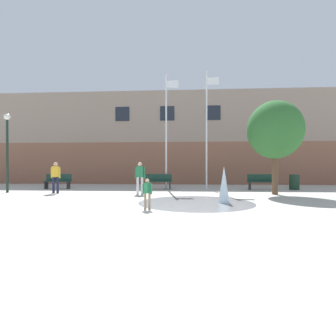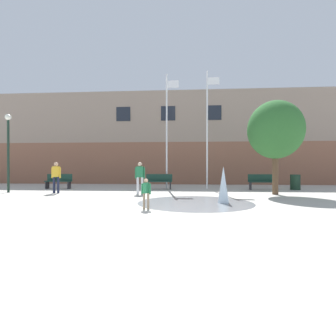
{
  "view_description": "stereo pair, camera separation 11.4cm",
  "coord_description": "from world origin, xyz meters",
  "px_view_note": "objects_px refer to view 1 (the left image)",
  "views": [
    {
      "loc": [
        1.38,
        -5.76,
        1.38
      ],
      "look_at": [
        0.54,
        7.05,
        1.3
      ],
      "focal_mm": 28.0,
      "sensor_mm": 36.0,
      "label": 1
    },
    {
      "loc": [
        1.49,
        -5.75,
        1.38
      ],
      "look_at": [
        0.54,
        7.05,
        1.3
      ],
      "focal_mm": 28.0,
      "sensor_mm": 36.0,
      "label": 2
    }
  ],
  "objects_px": {
    "teen_by_trashcan": "(56,175)",
    "street_tree_near_building": "(275,130)",
    "flagpole_right": "(207,126)",
    "lamp_post_left_lane": "(7,142)",
    "park_bench_under_left_flagpole": "(261,182)",
    "flagpole_left": "(167,128)",
    "trash_can": "(294,182)",
    "adult_watching": "(140,175)",
    "park_bench_far_left": "(58,181)",
    "child_in_fountain": "(147,191)",
    "park_bench_left_of_flagpoles": "(158,181)"
  },
  "relations": [
    {
      "from": "teen_by_trashcan",
      "to": "street_tree_near_building",
      "type": "distance_m",
      "value": 11.25
    },
    {
      "from": "flagpole_right",
      "to": "lamp_post_left_lane",
      "type": "distance_m",
      "value": 11.19
    },
    {
      "from": "park_bench_under_left_flagpole",
      "to": "teen_by_trashcan",
      "type": "relative_size",
      "value": 1.01
    },
    {
      "from": "teen_by_trashcan",
      "to": "flagpole_left",
      "type": "height_order",
      "value": "flagpole_left"
    },
    {
      "from": "flagpole_left",
      "to": "trash_can",
      "type": "bearing_deg",
      "value": -3.09
    },
    {
      "from": "flagpole_right",
      "to": "trash_can",
      "type": "height_order",
      "value": "flagpole_right"
    },
    {
      "from": "adult_watching",
      "to": "park_bench_under_left_flagpole",
      "type": "bearing_deg",
      "value": 27.3
    },
    {
      "from": "street_tree_near_building",
      "to": "flagpole_right",
      "type": "bearing_deg",
      "value": 134.58
    },
    {
      "from": "teen_by_trashcan",
      "to": "park_bench_far_left",
      "type": "bearing_deg",
      "value": 75.45
    },
    {
      "from": "flagpole_right",
      "to": "street_tree_near_building",
      "type": "relative_size",
      "value": 1.58
    },
    {
      "from": "flagpole_left",
      "to": "flagpole_right",
      "type": "bearing_deg",
      "value": 0.0
    },
    {
      "from": "street_tree_near_building",
      "to": "child_in_fountain",
      "type": "bearing_deg",
      "value": -139.15
    },
    {
      "from": "park_bench_under_left_flagpole",
      "to": "child_in_fountain",
      "type": "xyz_separation_m",
      "value": [
        -5.73,
        -7.51,
        0.1
      ]
    },
    {
      "from": "adult_watching",
      "to": "street_tree_near_building",
      "type": "bearing_deg",
      "value": 6.39
    },
    {
      "from": "child_in_fountain",
      "to": "adult_watching",
      "type": "bearing_deg",
      "value": -145.5
    },
    {
      "from": "park_bench_left_of_flagpoles",
      "to": "street_tree_near_building",
      "type": "distance_m",
      "value": 7.09
    },
    {
      "from": "park_bench_far_left",
      "to": "teen_by_trashcan",
      "type": "relative_size",
      "value": 1.01
    },
    {
      "from": "adult_watching",
      "to": "park_bench_far_left",
      "type": "bearing_deg",
      "value": 157.23
    },
    {
      "from": "adult_watching",
      "to": "child_in_fountain",
      "type": "distance_m",
      "value": 4.66
    },
    {
      "from": "trash_can",
      "to": "lamp_post_left_lane",
      "type": "bearing_deg",
      "value": -170.11
    },
    {
      "from": "adult_watching",
      "to": "flagpole_right",
      "type": "height_order",
      "value": "flagpole_right"
    },
    {
      "from": "child_in_fountain",
      "to": "park_bench_under_left_flagpole",
      "type": "bearing_deg",
      "value": 164.33
    },
    {
      "from": "park_bench_far_left",
      "to": "teen_by_trashcan",
      "type": "height_order",
      "value": "teen_by_trashcan"
    },
    {
      "from": "park_bench_under_left_flagpole",
      "to": "trash_can",
      "type": "bearing_deg",
      "value": 1.46
    },
    {
      "from": "adult_watching",
      "to": "flagpole_left",
      "type": "relative_size",
      "value": 0.22
    },
    {
      "from": "park_bench_under_left_flagpole",
      "to": "child_in_fountain",
      "type": "relative_size",
      "value": 1.62
    },
    {
      "from": "flagpole_right",
      "to": "street_tree_near_building",
      "type": "distance_m",
      "value": 4.42
    },
    {
      "from": "park_bench_left_of_flagpoles",
      "to": "park_bench_far_left",
      "type": "bearing_deg",
      "value": -178.37
    },
    {
      "from": "flagpole_right",
      "to": "trash_can",
      "type": "relative_size",
      "value": 8.07
    },
    {
      "from": "street_tree_near_building",
      "to": "teen_by_trashcan",
      "type": "bearing_deg",
      "value": -178.74
    },
    {
      "from": "teen_by_trashcan",
      "to": "child_in_fountain",
      "type": "distance_m",
      "value": 7.11
    },
    {
      "from": "flagpole_left",
      "to": "lamp_post_left_lane",
      "type": "bearing_deg",
      "value": -158.87
    },
    {
      "from": "park_bench_left_of_flagpoles",
      "to": "flagpole_right",
      "type": "height_order",
      "value": "flagpole_right"
    },
    {
      "from": "child_in_fountain",
      "to": "lamp_post_left_lane",
      "type": "xyz_separation_m",
      "value": [
        -8.11,
        4.81,
        2.1
      ]
    },
    {
      "from": "park_bench_far_left",
      "to": "child_in_fountain",
      "type": "height_order",
      "value": "child_in_fountain"
    },
    {
      "from": "flagpole_right",
      "to": "child_in_fountain",
      "type": "bearing_deg",
      "value": -107.84
    },
    {
      "from": "park_bench_under_left_flagpole",
      "to": "flagpole_right",
      "type": "relative_size",
      "value": 0.22
    },
    {
      "from": "park_bench_left_of_flagpoles",
      "to": "adult_watching",
      "type": "height_order",
      "value": "adult_watching"
    },
    {
      "from": "adult_watching",
      "to": "teen_by_trashcan",
      "type": "relative_size",
      "value": 1.0
    },
    {
      "from": "teen_by_trashcan",
      "to": "child_in_fountain",
      "type": "relative_size",
      "value": 1.61
    },
    {
      "from": "lamp_post_left_lane",
      "to": "street_tree_near_building",
      "type": "height_order",
      "value": "street_tree_near_building"
    },
    {
      "from": "adult_watching",
      "to": "child_in_fountain",
      "type": "bearing_deg",
      "value": -73.71
    },
    {
      "from": "park_bench_under_left_flagpole",
      "to": "adult_watching",
      "type": "relative_size",
      "value": 1.01
    },
    {
      "from": "flagpole_left",
      "to": "lamp_post_left_lane",
      "type": "relative_size",
      "value": 1.72
    },
    {
      "from": "lamp_post_left_lane",
      "to": "trash_can",
      "type": "bearing_deg",
      "value": 9.89
    },
    {
      "from": "adult_watching",
      "to": "flagpole_left",
      "type": "bearing_deg",
      "value": 75.88
    },
    {
      "from": "adult_watching",
      "to": "teen_by_trashcan",
      "type": "distance_m",
      "value": 4.37
    },
    {
      "from": "park_bench_left_of_flagpoles",
      "to": "park_bench_under_left_flagpole",
      "type": "xyz_separation_m",
      "value": [
        6.13,
        0.06,
        0.0
      ]
    },
    {
      "from": "park_bench_left_of_flagpoles",
      "to": "adult_watching",
      "type": "xyz_separation_m",
      "value": [
        -0.63,
        -2.93,
        0.45
      ]
    },
    {
      "from": "park_bench_far_left",
      "to": "lamp_post_left_lane",
      "type": "relative_size",
      "value": 0.39
    }
  ]
}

